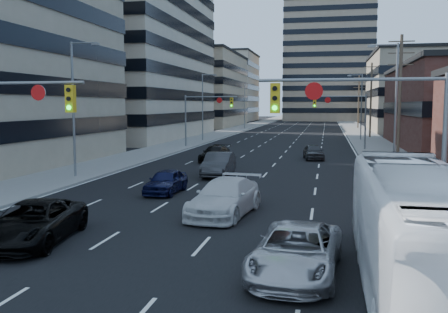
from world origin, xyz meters
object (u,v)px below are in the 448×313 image
black_pickup (33,223)px  sedan_blue (166,181)px  silver_suv (296,251)px  transit_bus (421,232)px  white_van (225,197)px

black_pickup → sedan_blue: (1.49, 10.49, -0.06)m
silver_suv → sedan_blue: 14.37m
sedan_blue → black_pickup: bearing=-96.7°
silver_suv → transit_bus: 3.46m
white_van → sedan_blue: size_ratio=1.40×
black_pickup → transit_bus: bearing=-18.7°
silver_suv → sedan_blue: silver_suv is taller
white_van → silver_suv: size_ratio=1.08×
black_pickup → transit_bus: 12.86m
black_pickup → silver_suv: bearing=-17.0°
white_van → transit_bus: bearing=-42.9°
silver_suv → black_pickup: bearing=175.5°
white_van → silver_suv: 8.11m
white_van → transit_bus: size_ratio=0.46×
white_van → transit_bus: (6.80, -8.17, 0.88)m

